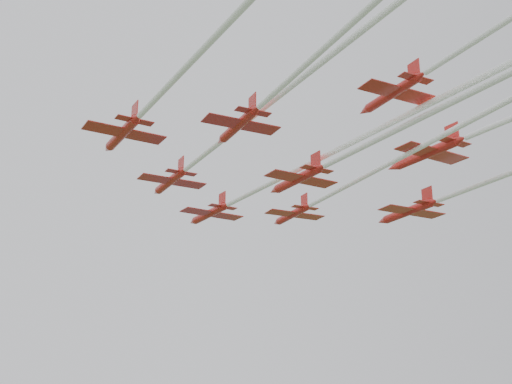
{
  "coord_description": "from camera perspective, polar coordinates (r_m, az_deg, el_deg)",
  "views": [
    {
      "loc": [
        -13.34,
        -78.08,
        24.05
      ],
      "look_at": [
        -0.61,
        3.24,
        50.97
      ],
      "focal_mm": 45.0,
      "sensor_mm": 36.0,
      "label": 1
    }
  ],
  "objects": [
    {
      "name": "jet_row3_mid",
      "position": [
        71.42,
        8.84,
        3.69
      ],
      "size": [
        21.64,
        48.06,
        2.78
      ],
      "rotation": [
        0.0,
        0.0,
        0.38
      ],
      "color": "red"
    },
    {
      "name": "jet_row2_left",
      "position": [
        72.87,
        -2.5,
        5.01
      ],
      "size": [
        25.4,
        64.36,
        2.74
      ],
      "rotation": [
        0.0,
        0.0,
        0.34
      ],
      "color": "red"
    },
    {
      "name": "jet_row4_left",
      "position": [
        51.43,
        7.18,
        13.54
      ],
      "size": [
        21.67,
        63.46,
        2.39
      ],
      "rotation": [
        0.0,
        0.0,
        0.29
      ],
      "color": "red"
    },
    {
      "name": "jet_row3_right",
      "position": [
        79.43,
        21.81,
        1.64
      ],
      "size": [
        25.15,
        66.55,
        2.91
      ],
      "rotation": [
        0.0,
        0.0,
        0.32
      ],
      "color": "red"
    },
    {
      "name": "jet_row3_left",
      "position": [
        59.03,
        -6.44,
        10.78
      ],
      "size": [
        25.72,
        60.59,
        2.7
      ],
      "rotation": [
        0.0,
        0.0,
        0.37
      ],
      "color": "red"
    },
    {
      "name": "jet_trail_solo",
      "position": [
        56.46,
        21.51,
        14.04
      ],
      "size": [
        20.09,
        53.25,
        2.36
      ],
      "rotation": [
        0.0,
        0.0,
        0.32
      ],
      "color": "red"
    },
    {
      "name": "jet_lead",
      "position": [
        88.3,
        0.63,
        0.46
      ],
      "size": [
        27.64,
        59.59,
        2.96
      ],
      "rotation": [
        0.0,
        0.0,
        0.4
      ],
      "color": "red"
    },
    {
      "name": "jet_row2_right",
      "position": [
        85.18,
        8.46,
        0.76
      ],
      "size": [
        20.96,
        61.46,
        2.73
      ],
      "rotation": [
        0.0,
        0.0,
        0.28
      ],
      "color": "red"
    }
  ]
}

